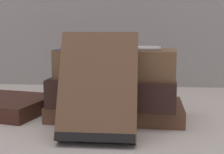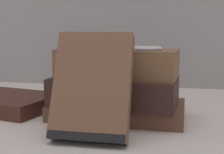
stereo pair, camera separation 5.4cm
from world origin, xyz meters
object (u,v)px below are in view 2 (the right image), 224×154
(book_flat_middle, at_px, (113,90))
(book_flat_top, at_px, (116,63))
(book_flat_bottom, at_px, (115,109))
(book_leaning_front, at_px, (92,90))
(pocket_watch, at_px, (147,48))
(book_side_left, at_px, (4,102))
(reading_glasses, at_px, (105,102))

(book_flat_middle, bearing_deg, book_flat_top, 44.51)
(book_flat_bottom, height_order, book_leaning_front, book_leaning_front)
(book_flat_bottom, bearing_deg, pocket_watch, -14.24)
(book_side_left, distance_m, reading_glasses, 0.22)
(book_flat_bottom, relative_size, book_leaning_front, 1.56)
(book_flat_bottom, height_order, reading_glasses, book_flat_bottom)
(book_flat_middle, relative_size, pocket_watch, 3.95)
(book_leaning_front, height_order, reading_glasses, book_leaning_front)
(book_flat_top, relative_size, pocket_watch, 3.76)
(book_flat_top, xyz_separation_m, pocket_watch, (0.06, -0.01, 0.03))
(book_flat_bottom, height_order, book_flat_top, book_flat_top)
(reading_glasses, bearing_deg, book_leaning_front, -104.39)
(reading_glasses, bearing_deg, book_side_left, -177.11)
(book_flat_middle, bearing_deg, reading_glasses, 113.36)
(book_flat_middle, height_order, book_flat_top, book_flat_top)
(book_flat_bottom, bearing_deg, book_flat_top, -51.85)
(pocket_watch, bearing_deg, book_flat_middle, 170.83)
(book_flat_middle, relative_size, book_flat_top, 1.05)
(book_flat_bottom, distance_m, book_flat_middle, 0.04)
(book_side_left, relative_size, pocket_watch, 3.84)
(book_side_left, distance_m, book_leaning_front, 0.27)
(book_flat_top, relative_size, book_side_left, 0.98)
(book_flat_middle, distance_m, book_leaning_front, 0.12)
(book_flat_middle, relative_size, book_side_left, 1.03)
(book_side_left, bearing_deg, pocket_watch, 5.62)
(book_side_left, bearing_deg, book_flat_middle, 6.22)
(pocket_watch, bearing_deg, book_leaning_front, -123.36)
(book_leaning_front, distance_m, pocket_watch, 0.14)
(book_leaning_front, distance_m, reading_glasses, 0.25)
(book_flat_middle, height_order, reading_glasses, book_flat_middle)
(book_side_left, height_order, pocket_watch, pocket_watch)
(book_flat_middle, height_order, pocket_watch, pocket_watch)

